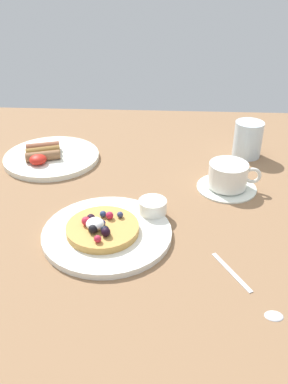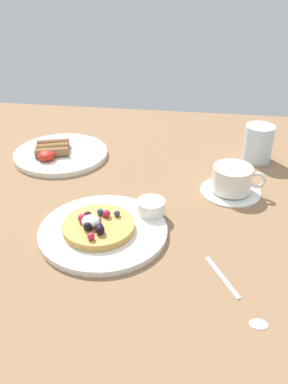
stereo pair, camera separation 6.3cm
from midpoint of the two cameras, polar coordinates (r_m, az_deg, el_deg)
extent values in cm
cube|color=#886445|center=(88.25, -3.78, -2.97)|extent=(196.29, 119.61, 3.00)
cylinder|color=white|center=(79.32, -7.39, -5.72)|extent=(24.58, 24.58, 1.22)
cylinder|color=#C89447|center=(78.32, -8.03, -5.10)|extent=(13.67, 13.67, 1.43)
sphere|color=navy|center=(79.45, -5.59, -3.19)|extent=(1.20, 1.20, 1.20)
sphere|color=black|center=(78.80, -9.61, -3.64)|extent=(1.64, 1.64, 1.64)
sphere|color=black|center=(75.40, -7.80, -5.28)|extent=(1.57, 1.57, 1.57)
sphere|color=black|center=(76.42, -9.14, -4.88)|extent=(1.52, 1.52, 1.52)
sphere|color=red|center=(76.62, -9.33, -4.69)|extent=(1.73, 1.73, 1.73)
sphere|color=black|center=(75.87, -9.41, -5.12)|extent=(1.69, 1.69, 1.69)
sphere|color=#C0243A|center=(78.14, -10.29, -4.02)|extent=(1.71, 1.71, 1.71)
sphere|color=navy|center=(77.57, -8.10, -4.31)|extent=(1.22, 1.22, 1.22)
sphere|color=#C5243D|center=(73.68, -8.87, -6.47)|extent=(1.33, 1.33, 1.33)
sphere|color=navy|center=(79.97, -7.93, -3.08)|extent=(1.27, 1.27, 1.27)
sphere|color=red|center=(79.25, -7.04, -3.28)|extent=(1.45, 1.45, 1.45)
sphere|color=black|center=(74.79, -7.70, -5.56)|extent=(1.68, 1.68, 1.68)
ellipsoid|color=white|center=(76.87, -9.11, -4.40)|extent=(3.36, 3.36, 2.02)
cylinder|color=white|center=(82.82, -0.98, -2.03)|extent=(5.70, 5.70, 2.70)
cylinder|color=brown|center=(82.52, -0.98, -1.71)|extent=(4.68, 4.68, 0.32)
cylinder|color=white|center=(109.86, -14.22, 4.63)|extent=(24.17, 24.17, 1.36)
cylinder|color=#885F3E|center=(106.76, -15.43, 4.77)|extent=(8.73, 4.81, 2.37)
cylinder|color=brown|center=(109.23, -15.39, 5.39)|extent=(8.71, 5.15, 2.37)
cylinder|color=brown|center=(111.71, -15.35, 5.97)|extent=(8.73, 4.74, 2.37)
ellipsoid|color=white|center=(113.36, -15.55, 5.82)|extent=(6.43, 5.46, 0.60)
sphere|color=yellow|center=(113.16, -15.58, 6.05)|extent=(2.00, 2.00, 2.00)
ellipsoid|color=red|center=(105.37, -16.10, 4.30)|extent=(4.23, 4.23, 2.33)
cylinder|color=white|center=(95.07, 9.47, 0.65)|extent=(13.47, 13.47, 0.72)
cylinder|color=white|center=(93.56, 9.63, 2.30)|extent=(8.72, 8.72, 5.52)
torus|color=white|center=(93.76, 12.91, 2.18)|extent=(3.95, 1.17, 3.89)
cylinder|color=#926E54|center=(92.74, 9.72, 3.26)|extent=(7.41, 7.41, 0.44)
cube|color=silver|center=(71.98, 9.49, -10.85)|extent=(5.86, 9.76, 0.30)
ellipsoid|color=silver|center=(66.09, 14.85, -16.14)|extent=(2.86, 2.20, 0.60)
cylinder|color=silver|center=(109.73, 12.55, 7.09)|extent=(7.30, 7.30, 9.25)
camera|label=1|loc=(0.03, -92.12, -1.27)|focal=38.66mm
camera|label=2|loc=(0.03, 87.88, 1.27)|focal=38.66mm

